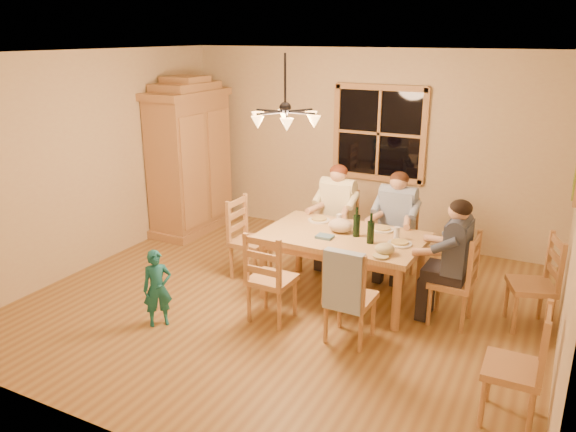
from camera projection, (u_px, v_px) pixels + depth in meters
The scene contains 31 objects.
floor at pixel (285, 303), 6.29m from camera, with size 5.50×5.50×0.00m, color olive.
ceiling at pixel (285, 53), 5.45m from camera, with size 5.50×5.00×0.02m, color white.
wall_back at pixel (366, 146), 7.99m from camera, with size 5.50×0.02×2.70m, color beige.
wall_left at pixel (91, 161), 7.06m from camera, with size 0.02×5.00×2.70m, color beige.
window at pixel (379, 134), 7.81m from camera, with size 1.30×0.06×1.30m.
chandelier at pixel (285, 117), 5.65m from camera, with size 0.77×0.68×0.71m.
armoire at pixel (190, 162), 8.37m from camera, with size 0.66×1.40×2.30m.
dining_table at pixel (343, 243), 6.24m from camera, with size 1.78×1.12×0.76m.
chair_far_left at pixel (336, 243), 7.24m from camera, with size 0.45×0.43×0.99m.
chair_far_right at pixel (394, 254), 6.89m from camera, with size 0.45×0.43×0.99m.
chair_near_left at pixel (272, 293), 5.86m from camera, with size 0.45×0.43×0.99m.
chair_near_right at pixel (350, 311), 5.46m from camera, with size 0.45×0.43×0.99m.
chair_end_left at pixel (251, 253), 6.90m from camera, with size 0.43×0.45×0.99m.
chair_end_right at pixel (451, 295), 5.80m from camera, with size 0.43×0.45×0.99m.
adult_woman at pixel (337, 203), 7.07m from camera, with size 0.41×0.43×0.87m.
adult_plaid_man at pixel (397, 212), 6.72m from camera, with size 0.41×0.43×0.87m.
adult_slate_man at pixel (456, 247), 5.63m from camera, with size 0.43×0.41×0.87m.
towel at pixel (344, 281), 5.18m from camera, with size 0.38×0.10×0.58m, color #93ABC8.
wine_bottle_a at pixel (357, 222), 6.10m from camera, with size 0.08×0.08×0.33m, color black.
wine_bottle_b at pixel (371, 228), 5.90m from camera, with size 0.08×0.08×0.33m, color black.
plate_woman at pixel (319, 220), 6.65m from camera, with size 0.26×0.26×0.02m, color white.
plate_plaid at pixel (382, 230), 6.34m from camera, with size 0.26×0.26×0.02m, color white.
plate_slate at pixel (400, 244), 5.91m from camera, with size 0.26×0.26×0.02m, color white.
wine_glass_a at pixel (339, 220), 6.47m from camera, with size 0.06×0.06×0.14m, color silver.
wine_glass_b at pixel (397, 233), 6.04m from camera, with size 0.06×0.06×0.14m, color silver.
cap at pixel (385, 249), 5.65m from camera, with size 0.20×0.20×0.11m, color tan.
napkin at pixel (325, 237), 6.10m from camera, with size 0.18×0.14×0.03m, color slate.
cloth_bundle at pixel (340, 225), 6.26m from camera, with size 0.28×0.22×0.15m, color tan.
child at pixel (157, 288), 5.71m from camera, with size 0.30×0.20×0.81m, color #18646F.
chair_spare_front at pixel (510, 386), 4.31m from camera, with size 0.43×0.45×0.99m.
chair_spare_back at pixel (529, 299), 5.70m from camera, with size 0.54×0.55×0.99m.
Camera 1 is at (2.61, -5.05, 2.88)m, focal length 35.00 mm.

